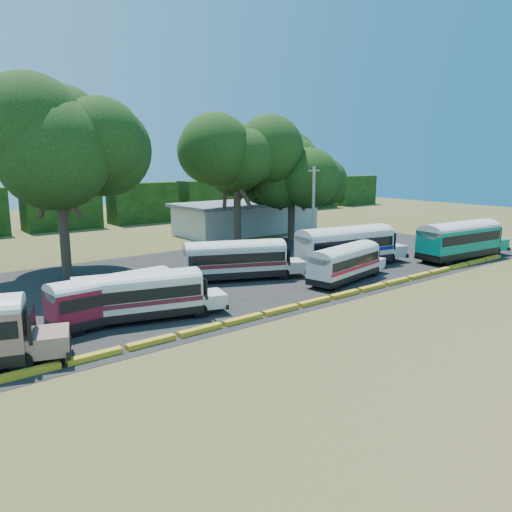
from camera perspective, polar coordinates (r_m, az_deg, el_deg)
ground at (r=32.05m, az=6.06°, el=-6.34°), size 160.00×160.00×0.00m
asphalt_strip at (r=41.67m, az=-4.57°, el=-2.20°), size 64.00×24.00×0.02m
curb at (r=32.69m, az=4.83°, el=-5.69°), size 53.70×0.45×0.30m
terminal_building at (r=65.53m, az=-1.06°, el=4.49°), size 19.00×9.00×4.00m
treeline_backdrop at (r=73.26m, az=-21.30°, el=5.20°), size 130.00×4.00×6.00m
bus_red at (r=30.64m, az=-15.77°, el=-4.27°), size 8.98×2.64×2.92m
bus_cream_west at (r=30.53m, az=-12.96°, el=-4.16°), size 9.32×4.53×2.98m
bus_cream_east at (r=39.62m, az=-2.18°, el=-0.20°), size 9.88×6.06×3.20m
bus_white_red at (r=39.67m, az=10.18°, el=-0.58°), size 9.19×3.85×2.94m
bus_white_blue at (r=45.25m, az=10.36°, el=1.36°), size 11.38×4.56×3.64m
bus_teal at (r=51.41m, az=22.36°, el=1.92°), size 11.43×3.79×3.69m
tree_west at (r=43.26m, az=-21.76°, el=12.24°), size 11.78×11.78×15.37m
tree_center at (r=54.01m, az=-2.20°, el=11.10°), size 9.82×9.82×13.23m
tree_east at (r=58.03m, az=4.14°, el=9.98°), size 9.51×9.51×12.00m
utility_pole at (r=51.32m, az=6.56°, el=5.37°), size 1.60×0.30×8.80m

